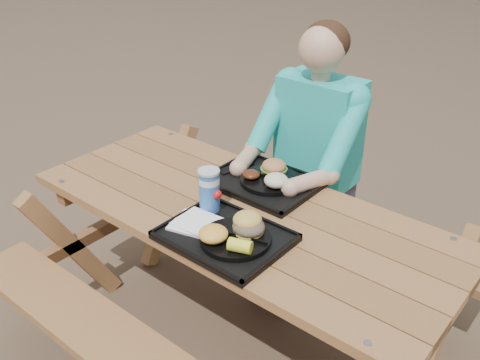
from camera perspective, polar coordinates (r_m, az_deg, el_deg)
The scene contains 18 objects.
ground at distance 2.65m, azimuth 0.00°, elevation -16.93°, with size 60.00×60.00×0.00m, color #999999.
picnic_table at distance 2.39m, azimuth 0.00°, elevation -10.65°, with size 1.80×1.49×0.75m, color #999999, non-canonical shape.
tray_near at distance 1.99m, azimuth -1.60°, elevation -6.12°, with size 0.45×0.35×0.02m, color black.
tray_far at distance 2.34m, azimuth 2.48°, elevation -0.30°, with size 0.45×0.35×0.02m, color black.
plate_near at distance 1.94m, azimuth -0.47°, elevation -6.29°, with size 0.26×0.26×0.02m, color black.
plate_far at distance 2.32m, azimuth 3.23°, elevation -0.00°, with size 0.26×0.26×0.02m, color black.
napkin_stack at distance 2.04m, azimuth -5.03°, elevation -4.51°, with size 0.15×0.15×0.02m, color white.
soda_cup at distance 2.09m, azimuth -3.29°, elevation -1.19°, with size 0.08×0.08×0.16m, color #164DA8.
condiment_bbq at distance 2.04m, azimuth 0.69°, elevation -4.19°, with size 0.05×0.05×0.03m, color black.
condiment_mustard at distance 2.01m, azimuth 1.90°, elevation -4.74°, with size 0.04×0.04×0.03m, color yellow.
sandwich at distance 1.93m, azimuth 0.93°, elevation -4.17°, with size 0.11×0.11×0.12m, color gold, non-canonical shape.
mac_cheese at distance 1.90m, azimuth -2.87°, elevation -5.75°, with size 0.11×0.11×0.05m, color yellow.
corn_cob at distance 1.85m, azimuth 0.00°, elevation -7.04°, with size 0.08×0.08×0.05m, color #F7FF35, non-canonical shape.
cutlery_far at distance 2.43m, azimuth -0.31°, elevation 1.26°, with size 0.03×0.17×0.01m, color black.
burger at distance 2.33m, azimuth 3.65°, elevation 1.79°, with size 0.11×0.11×0.10m, color #B87541, non-canonical shape.
baked_beans at distance 2.30m, azimuth 1.21°, elevation 0.60°, with size 0.08×0.08×0.03m, color #4F230F.
potato_salad at distance 2.24m, azimuth 3.87°, elevation -0.04°, with size 0.10×0.10×0.06m, color beige.
diner at distance 2.69m, azimuth 7.87°, elevation 0.63°, with size 0.48×0.84×1.28m, color teal, non-canonical shape.
Camera 1 is at (1.18, -1.42, 1.90)m, focal length 40.00 mm.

